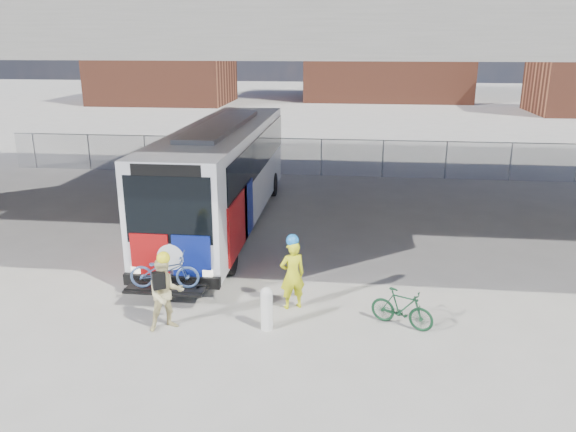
% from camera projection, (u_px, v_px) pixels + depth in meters
% --- Properties ---
extents(ground, '(160.00, 160.00, 0.00)m').
position_uv_depth(ground, '(263.00, 266.00, 16.62)').
color(ground, '#9E9991').
rests_on(ground, ground).
extents(bus, '(2.67, 12.94, 3.69)m').
position_uv_depth(bus, '(223.00, 168.00, 19.77)').
color(bus, silver).
rests_on(bus, ground).
extents(overpass, '(40.00, 16.00, 7.95)m').
position_uv_depth(overpass, '(279.00, 36.00, 18.47)').
color(overpass, '#605E59').
rests_on(overpass, ground).
extents(chainlink_fence, '(30.00, 0.06, 30.00)m').
position_uv_depth(chainlink_fence, '(301.00, 147.00, 27.58)').
color(chainlink_fence, gray).
rests_on(chainlink_fence, ground).
extents(brick_buildings, '(54.00, 22.00, 12.00)m').
position_uv_depth(brick_buildings, '(344.00, 51.00, 60.61)').
color(brick_buildings, brown).
rests_on(brick_buildings, ground).
extents(bollard, '(0.28, 0.28, 1.05)m').
position_uv_depth(bollard, '(267.00, 307.00, 12.82)').
color(bollard, silver).
rests_on(bollard, ground).
extents(cyclist_hivis, '(0.76, 0.66, 1.93)m').
position_uv_depth(cyclist_hivis, '(292.00, 273.00, 13.77)').
color(cyclist_hivis, yellow).
rests_on(cyclist_hivis, ground).
extents(cyclist_tan, '(1.06, 1.00, 1.90)m').
position_uv_depth(cyclist_tan, '(166.00, 293.00, 12.75)').
color(cyclist_tan, beige).
rests_on(cyclist_tan, ground).
extents(bike_parked, '(1.56, 1.04, 0.91)m').
position_uv_depth(bike_parked, '(402.00, 308.00, 12.99)').
color(bike_parked, '#123A21').
rests_on(bike_parked, ground).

